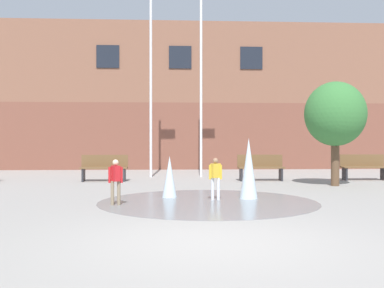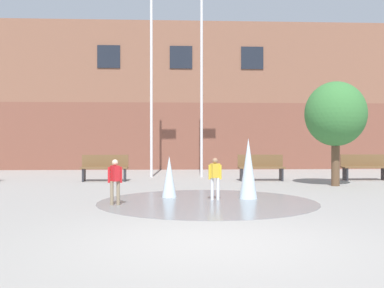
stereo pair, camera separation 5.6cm
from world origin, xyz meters
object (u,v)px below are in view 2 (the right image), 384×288
flagpole_right (202,60)px  park_bench_center (261,167)px  park_bench_under_right_flagpole (364,167)px  child_running (215,175)px  child_with_pink_shirt (115,178)px  park_bench_left_of_flagpoles (105,167)px  street_tree_near_building (336,114)px  flagpole_left (152,60)px

flagpole_right → park_bench_center: bearing=-43.2°
park_bench_under_right_flagpole → child_running: bearing=-138.6°
child_with_pink_shirt → flagpole_right: size_ratio=0.11×
park_bench_under_right_flagpole → child_running: (-5.81, -5.12, 0.10)m
park_bench_left_of_flagpoles → park_bench_under_right_flagpole: size_ratio=1.00×
park_bench_left_of_flagpoles → street_tree_near_building: 7.81m
flagpole_left → park_bench_center: bearing=-25.1°
child_running → flagpole_left: flagpole_left is taller
park_bench_left_of_flagpoles → child_with_pink_shirt: (1.08, -5.91, 0.10)m
park_bench_left_of_flagpoles → child_running: child_running is taller
flagpole_left → flagpole_right: flagpole_right is taller
park_bench_left_of_flagpoles → park_bench_center: same height
park_bench_left_of_flagpoles → flagpole_right: (3.50, 1.73, 4.06)m
flagpole_right → flagpole_left: bearing=-180.0°
park_bench_left_of_flagpoles → flagpole_left: bearing=48.0°
park_bench_under_right_flagpole → flagpole_right: (-5.62, 1.76, 4.06)m
park_bench_center → park_bench_under_right_flagpole: size_ratio=1.00×
child_with_pink_shirt → park_bench_center: bearing=-70.6°
park_bench_left_of_flagpoles → park_bench_under_right_flagpole: same height
park_bench_center → flagpole_right: 4.85m
child_with_pink_shirt → park_bench_under_right_flagpole: bearing=-87.7°
park_bench_under_right_flagpole → child_with_pink_shirt: (-8.04, -5.88, 0.10)m
park_bench_under_right_flagpole → street_tree_near_building: bearing=-132.0°
park_bench_center → child_with_pink_shirt: (-4.35, -5.83, 0.10)m
park_bench_under_right_flagpole → park_bench_center: bearing=-179.3°
street_tree_near_building → park_bench_center: bearing=135.2°
park_bench_under_right_flagpole → flagpole_left: (-7.56, 1.76, 4.04)m
flagpole_left → flagpole_right: bearing=0.0°
child_with_pink_shirt → flagpole_left: (0.48, 7.64, 3.94)m
park_bench_center → flagpole_right: flagpole_right is taller
park_bench_under_right_flagpole → child_running: 7.75m
park_bench_under_right_flagpole → child_with_pink_shirt: bearing=-143.9°
park_bench_center → flagpole_left: flagpole_left is taller
child_running → flagpole_left: size_ratio=0.12×
flagpole_right → child_running: bearing=-91.6°
child_with_pink_shirt → flagpole_left: size_ratio=0.12×
child_with_pink_shirt → street_tree_near_building: (6.28, 3.91, 1.63)m
park_bench_center → flagpole_right: (-1.93, 1.81, 4.06)m
flagpole_left → flagpole_right: 1.94m
park_bench_left_of_flagpoles → child_with_pink_shirt: 6.01m
park_bench_center → child_running: bearing=-112.7°
child_with_pink_shirt → flagpole_right: (2.42, 7.64, 3.96)m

